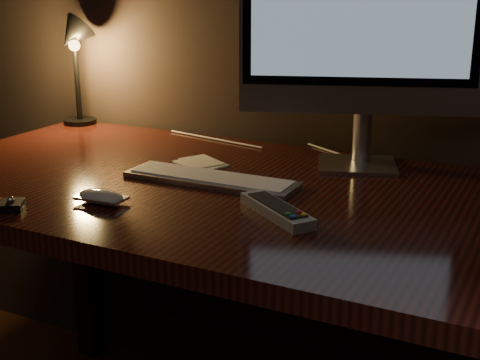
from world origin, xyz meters
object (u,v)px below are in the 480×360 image
at_px(mouse, 101,198).
at_px(tv_remote, 277,210).
at_px(desk_lamp, 74,51).
at_px(desk, 275,239).
at_px(monitor, 364,17).
at_px(keyboard, 211,178).

relative_size(mouse, tv_remote, 0.52).
bearing_deg(tv_remote, mouse, -129.13).
xyz_separation_m(tv_remote, desk_lamp, (-0.80, 0.42, 0.20)).
bearing_deg(desk, monitor, 58.33).
xyz_separation_m(monitor, desk_lamp, (-0.83, 0.05, -0.12)).
xyz_separation_m(monitor, tv_remote, (-0.03, -0.37, -0.32)).
relative_size(monitor, keyboard, 1.49).
height_order(mouse, desk_lamp, desk_lamp).
bearing_deg(desk_lamp, monitor, -6.17).
height_order(desk, desk_lamp, desk_lamp).
distance_m(desk, monitor, 0.51).
bearing_deg(keyboard, mouse, -119.84).
bearing_deg(keyboard, monitor, 45.71).
bearing_deg(monitor, tv_remote, -114.50).
height_order(keyboard, mouse, mouse).
bearing_deg(desk_lamp, tv_remote, -30.55).
height_order(tv_remote, desk_lamp, desk_lamp).
height_order(desk, keyboard, keyboard).
xyz_separation_m(desk, mouse, (-0.24, -0.27, 0.14)).
bearing_deg(monitor, keyboard, -153.44).
relative_size(desk, mouse, 16.74).
height_order(monitor, keyboard, monitor).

